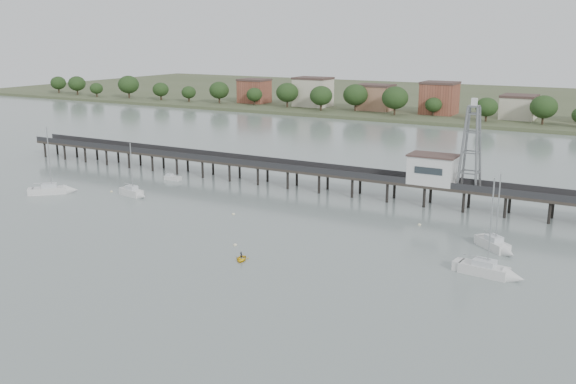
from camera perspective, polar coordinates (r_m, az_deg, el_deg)
name	(u,v)px	position (r m, az deg, el deg)	size (l,w,h in m)	color
ground_plane	(75,293)	(81.47, -18.44, -8.50)	(500.00, 500.00, 0.00)	gray
pier	(308,170)	(126.43, 1.77, 1.93)	(150.00, 5.00, 5.50)	#2D2823
pier_building	(433,169)	(116.66, 12.73, 2.01)	(8.40, 5.40, 5.30)	silver
lattice_tower	(471,147)	(114.22, 15.97, 3.83)	(3.20, 3.20, 15.50)	slate
sailboat_b	(135,193)	(124.71, -13.46, -0.11)	(6.57, 2.93, 10.67)	silver
sailboat_e	(498,247)	(95.90, 18.16, -4.67)	(6.67, 6.12, 11.73)	silver
sailboat_d	(494,272)	(85.99, 17.84, -6.80)	(8.42, 3.31, 13.55)	silver
sailboat_a	(57,190)	(131.51, -19.85, 0.15)	(7.57, 7.53, 13.66)	silver
white_tender	(172,178)	(137.32, -10.25, 1.24)	(3.68, 1.65, 1.41)	silver
yellow_dinghy	(241,260)	(88.16, -4.18, -6.06)	(1.87, 0.54, 2.62)	yellow
dinghy_occupant	(241,260)	(88.16, -4.18, -6.06)	(0.36, 0.98, 0.23)	black
mooring_buoys	(283,226)	(102.87, -0.49, -3.03)	(74.63, 23.64, 0.39)	beige
far_shore	(500,102)	(296.21, 18.29, 7.60)	(500.00, 170.00, 10.40)	#475133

